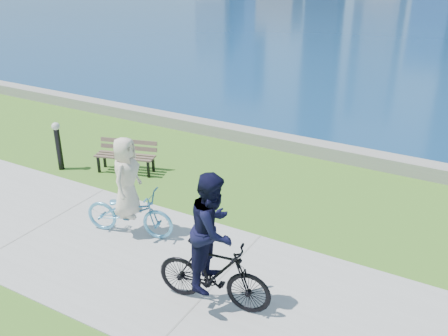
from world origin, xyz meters
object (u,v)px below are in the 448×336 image
(park_bench, at_px, (126,153))
(cyclist_man, at_px, (213,253))
(cyclist_woman, at_px, (128,200))
(bollard_lamp, at_px, (58,143))

(park_bench, relative_size, cyclist_man, 0.70)
(cyclist_woman, bearing_deg, cyclist_man, -125.52)
(cyclist_man, bearing_deg, park_bench, 45.23)
(cyclist_man, bearing_deg, bollard_lamp, 58.58)
(bollard_lamp, relative_size, cyclist_woman, 0.62)
(bollard_lamp, xyz_separation_m, cyclist_man, (5.96, -2.55, 0.26))
(park_bench, relative_size, bollard_lamp, 1.27)
(bollard_lamp, relative_size, cyclist_man, 0.55)
(bollard_lamp, height_order, cyclist_woman, cyclist_woman)
(bollard_lamp, bearing_deg, cyclist_woman, -24.01)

